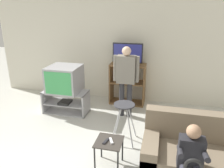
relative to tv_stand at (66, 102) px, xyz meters
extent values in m
cube|color=silver|center=(0.95, 1.08, 1.06)|extent=(6.40, 0.06, 2.60)
cube|color=#A8A8AD|center=(0.00, 0.00, -0.24)|extent=(0.98, 0.44, 0.02)
cube|color=#A8A8AD|center=(0.00, 0.00, -0.02)|extent=(0.94, 0.44, 0.02)
cube|color=#A8A8AD|center=(0.00, 0.00, 0.24)|extent=(0.98, 0.44, 0.02)
cube|color=#A8A8AD|center=(-0.47, 0.00, 0.00)|extent=(0.03, 0.44, 0.50)
cube|color=#A8A8AD|center=(0.47, 0.00, 0.00)|extent=(0.03, 0.44, 0.50)
cube|color=black|center=(0.00, -0.05, 0.01)|extent=(0.24, 0.28, 0.05)
cube|color=#9E9EA3|center=(0.00, 0.02, 0.53)|extent=(0.66, 0.63, 0.56)
cube|color=#3FA559|center=(0.00, -0.30, 0.53)|extent=(0.58, 0.01, 0.48)
cube|color=brown|center=(0.84, 0.81, 0.25)|extent=(0.03, 0.40, 0.98)
cube|color=brown|center=(1.64, 0.81, 0.25)|extent=(0.03, 0.40, 0.98)
cube|color=brown|center=(1.24, 0.81, -0.23)|extent=(0.77, 0.40, 0.03)
cube|color=brown|center=(1.24, 0.81, 0.30)|extent=(0.77, 0.40, 0.03)
cube|color=brown|center=(1.24, 0.81, 0.72)|extent=(0.77, 0.40, 0.03)
cube|color=#9E7A4C|center=(1.09, 0.75, 0.42)|extent=(0.18, 0.04, 0.22)
cube|color=black|center=(1.23, 0.78, 0.76)|extent=(0.24, 0.20, 0.04)
cube|color=black|center=(1.23, 0.78, 1.00)|extent=(0.69, 0.04, 0.45)
cube|color=#333899|center=(1.23, 0.76, 1.00)|extent=(0.64, 0.01, 0.40)
cylinder|color=#B7B7BC|center=(1.34, -0.91, 0.10)|extent=(0.17, 0.16, 0.70)
cylinder|color=#B7B7BC|center=(1.58, -0.91, 0.10)|extent=(0.17, 0.16, 0.70)
cylinder|color=#B7B7BC|center=(1.34, -0.68, 0.10)|extent=(0.17, 0.16, 0.70)
cylinder|color=#B7B7BC|center=(1.58, -0.68, 0.10)|extent=(0.17, 0.16, 0.70)
cylinder|color=#333338|center=(1.46, -0.80, 0.45)|extent=(0.36, 0.36, 0.02)
cube|color=#38332D|center=(1.37, -1.49, 0.17)|extent=(0.38, 0.38, 0.02)
cylinder|color=black|center=(1.20, -1.66, -0.04)|extent=(0.02, 0.02, 0.41)
cylinder|color=black|center=(1.54, -1.66, -0.04)|extent=(0.02, 0.02, 0.41)
cylinder|color=black|center=(1.20, -1.32, -0.04)|extent=(0.02, 0.02, 0.41)
cylinder|color=black|center=(1.54, -1.32, -0.04)|extent=(0.02, 0.02, 0.41)
cube|color=#232328|center=(1.33, -1.52, 0.19)|extent=(0.07, 0.15, 0.02)
cube|color=silver|center=(1.40, -1.49, 0.19)|extent=(0.10, 0.15, 0.02)
cube|color=#756651|center=(2.57, -1.37, -0.05)|extent=(1.45, 0.80, 0.39)
cube|color=#756651|center=(2.57, -1.06, 0.36)|extent=(1.45, 0.20, 0.44)
cube|color=#756651|center=(1.95, -1.37, 0.01)|extent=(0.22, 0.80, 0.51)
cylinder|color=#2D2D33|center=(1.23, 0.14, 0.13)|extent=(0.11, 0.11, 0.76)
cylinder|color=#2D2D33|center=(1.39, 0.14, 0.13)|extent=(0.11, 0.11, 0.76)
cube|color=gray|center=(1.31, 0.14, 0.79)|extent=(0.38, 0.20, 0.57)
cylinder|color=gray|center=(1.08, 0.14, 0.81)|extent=(0.08, 0.08, 0.54)
cylinder|color=gray|center=(1.54, 0.14, 0.81)|extent=(0.08, 0.08, 0.54)
sphere|color=beige|center=(1.31, 0.14, 1.17)|extent=(0.18, 0.18, 0.18)
cube|color=#232328|center=(2.44, -1.71, 0.34)|extent=(0.30, 0.17, 0.40)
cylinder|color=#232328|center=(2.31, -1.83, 0.42)|extent=(0.06, 0.31, 0.14)
cylinder|color=#232328|center=(2.58, -1.83, 0.42)|extent=(0.06, 0.31, 0.14)
sphere|color=#A37A5B|center=(2.44, -1.71, 0.63)|extent=(0.17, 0.17, 0.17)
torus|color=black|center=(2.44, -1.99, 0.36)|extent=(0.21, 0.04, 0.21)
camera|label=1|loc=(2.05, -4.06, 1.99)|focal=35.00mm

